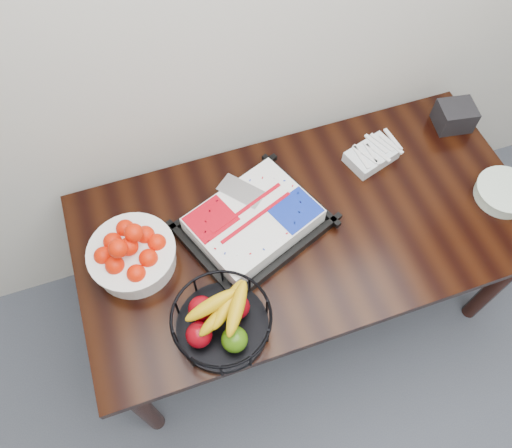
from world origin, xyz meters
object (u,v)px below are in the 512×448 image
object	(u,v)px
table	(305,235)
tangerine_bowl	(131,252)
plate_stack	(504,193)
cake_tray	(253,222)
fruit_basket	(222,321)
napkin_box	(455,116)

from	to	relation	value
table	tangerine_bowl	bearing A→B (deg)	175.30
plate_stack	cake_tray	bearing A→B (deg)	169.31
cake_tray	fruit_basket	size ratio (longest dim) A/B	1.81
table	napkin_box	bearing A→B (deg)	18.67
cake_tray	napkin_box	world-z (taller)	napkin_box
fruit_basket	plate_stack	xyz separation A→B (m)	(1.23, 0.16, -0.05)
napkin_box	tangerine_bowl	bearing A→B (deg)	-171.67
cake_tray	plate_stack	xyz separation A→B (m)	(1.00, -0.19, -0.02)
tangerine_bowl	plate_stack	size ratio (longest dim) A/B	1.40
table	napkin_box	world-z (taller)	napkin_box
plate_stack	napkin_box	xyz separation A→B (m)	(0.00, 0.41, 0.03)
table	fruit_basket	distance (m)	0.55
table	fruit_basket	xyz separation A→B (m)	(-0.44, -0.30, 0.16)
cake_tray	tangerine_bowl	size ratio (longest dim) A/B	1.92
cake_tray	napkin_box	distance (m)	1.03
cake_tray	tangerine_bowl	bearing A→B (deg)	179.74
fruit_basket	plate_stack	world-z (taller)	fruit_basket
table	napkin_box	size ratio (longest dim) A/B	11.85
tangerine_bowl	plate_stack	world-z (taller)	tangerine_bowl
plate_stack	napkin_box	distance (m)	0.41
table	fruit_basket	size ratio (longest dim) A/B	5.25
table	tangerine_bowl	distance (m)	0.69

